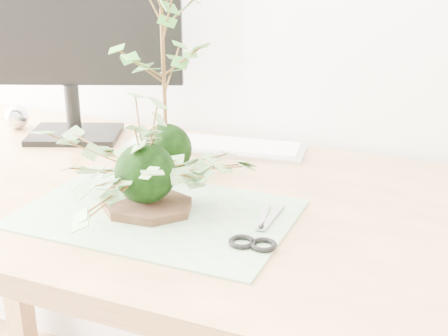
{
  "coord_description": "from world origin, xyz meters",
  "views": [
    {
      "loc": [
        0.36,
        0.3,
        1.19
      ],
      "look_at": [
        0.0,
        1.14,
        0.84
      ],
      "focal_mm": 50.0,
      "sensor_mm": 36.0,
      "label": 1
    }
  ],
  "objects_px": {
    "desk": "(201,240)",
    "keyboard": "(215,146)",
    "monitor": "(68,24)",
    "ivy_kokedama": "(144,146)",
    "maple_kokedama": "(162,23)"
  },
  "relations": [
    {
      "from": "desk",
      "to": "maple_kokedama",
      "type": "bearing_deg",
      "value": 143.66
    },
    {
      "from": "ivy_kokedama",
      "to": "desk",
      "type": "bearing_deg",
      "value": 58.67
    },
    {
      "from": "keyboard",
      "to": "monitor",
      "type": "xyz_separation_m",
      "value": [
        -0.33,
        -0.04,
        0.25
      ]
    },
    {
      "from": "desk",
      "to": "maple_kokedama",
      "type": "distance_m",
      "value": 0.4
    },
    {
      "from": "desk",
      "to": "monitor",
      "type": "xyz_separation_m",
      "value": [
        -0.41,
        0.21,
        0.34
      ]
    },
    {
      "from": "ivy_kokedama",
      "to": "keyboard",
      "type": "relative_size",
      "value": 0.75
    },
    {
      "from": "maple_kokedama",
      "to": "monitor",
      "type": "bearing_deg",
      "value": 157.46
    },
    {
      "from": "ivy_kokedama",
      "to": "keyboard",
      "type": "distance_m",
      "value": 0.36
    },
    {
      "from": "keyboard",
      "to": "monitor",
      "type": "bearing_deg",
      "value": 178.94
    },
    {
      "from": "ivy_kokedama",
      "to": "maple_kokedama",
      "type": "bearing_deg",
      "value": 107.24
    },
    {
      "from": "ivy_kokedama",
      "to": "maple_kokedama",
      "type": "xyz_separation_m",
      "value": [
        -0.05,
        0.17,
        0.17
      ]
    },
    {
      "from": "desk",
      "to": "keyboard",
      "type": "relative_size",
      "value": 3.96
    },
    {
      "from": "desk",
      "to": "ivy_kokedama",
      "type": "xyz_separation_m",
      "value": [
        -0.06,
        -0.09,
        0.21
      ]
    },
    {
      "from": "keyboard",
      "to": "monitor",
      "type": "height_order",
      "value": "monitor"
    },
    {
      "from": "desk",
      "to": "keyboard",
      "type": "xyz_separation_m",
      "value": [
        -0.08,
        0.25,
        0.1
      ]
    }
  ]
}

